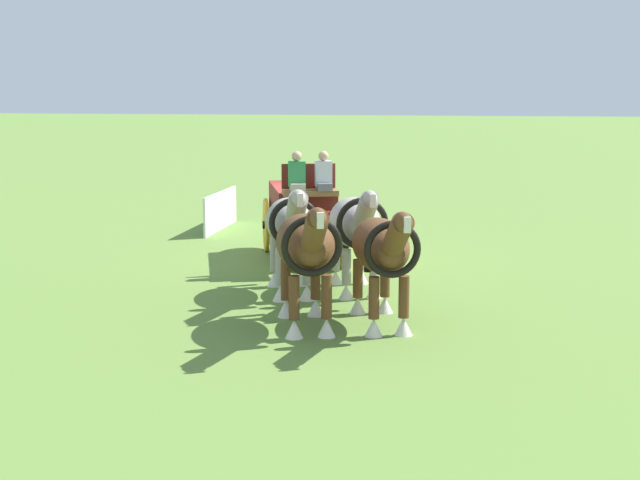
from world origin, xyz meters
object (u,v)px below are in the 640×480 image
(draft_horse_rear_near, at_px, (356,226))
(draft_horse_lead_near, at_px, (382,250))
(show_wagon, at_px, (302,210))
(draft_horse_rear_off, at_px, (290,226))
(draft_horse_lead_off, at_px, (306,247))

(draft_horse_rear_near, height_order, draft_horse_lead_near, draft_horse_rear_near)
(show_wagon, height_order, draft_horse_rear_off, show_wagon)
(draft_horse_lead_near, relative_size, draft_horse_lead_off, 1.05)
(show_wagon, xyz_separation_m, draft_horse_lead_near, (5.71, 2.49, 0.13))
(draft_horse_rear_off, bearing_deg, draft_horse_lead_off, 17.61)
(show_wagon, relative_size, draft_horse_rear_off, 2.01)
(show_wagon, distance_m, draft_horse_rear_near, 3.65)
(draft_horse_lead_off, bearing_deg, draft_horse_rear_near, 171.05)
(show_wagon, bearing_deg, draft_horse_lead_near, 23.60)
(draft_horse_rear_off, xyz_separation_m, draft_horse_lead_near, (2.09, 2.03, -0.04))
(draft_horse_lead_near, xyz_separation_m, draft_horse_lead_off, (0.38, -1.24, 0.07))
(draft_horse_rear_off, distance_m, draft_horse_lead_near, 2.91)
(show_wagon, bearing_deg, draft_horse_rear_off, 7.35)
(show_wagon, height_order, draft_horse_lead_near, show_wagon)
(draft_horse_rear_near, xyz_separation_m, draft_horse_lead_off, (2.87, -0.45, 0.05))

